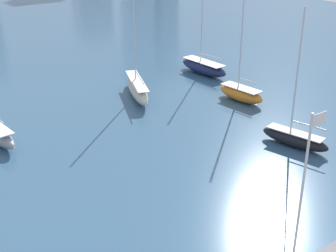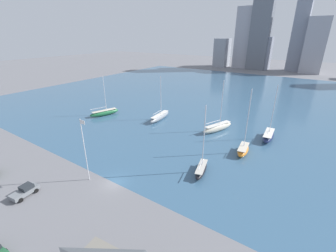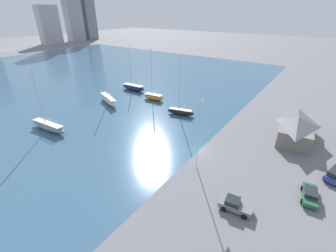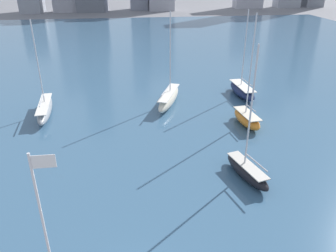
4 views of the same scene
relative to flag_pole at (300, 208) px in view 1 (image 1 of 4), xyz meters
The scene contains 5 objects.
flag_pole is the anchor object (origin of this frame).
sailboat_orange 34.35m from the flag_pole, 51.18° to the left, with size 2.91×6.85×15.11m.
sailboat_black 22.43m from the flag_pole, 39.66° to the left, with size 3.40×7.36×13.99m.
sailboat_cream 37.48m from the flag_pole, 72.15° to the left, with size 5.80×10.86×14.46m.
sailboat_navy 45.35m from the flag_pole, 57.00° to the left, with size 2.95×9.07×14.29m.
Camera 1 is at (-23.17, -15.27, 21.37)m, focal length 50.00 mm.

